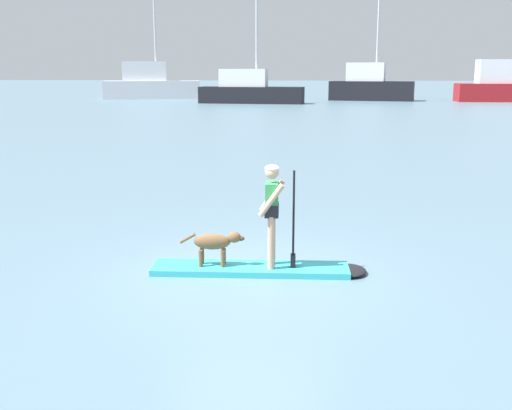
# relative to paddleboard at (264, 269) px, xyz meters

# --- Properties ---
(ground_plane) EXTENTS (400.00, 400.00, 0.00)m
(ground_plane) POSITION_rel_paddleboard_xyz_m (-0.23, -0.01, -0.05)
(ground_plane) COLOR slate
(paddleboard) EXTENTS (3.50, 0.82, 0.10)m
(paddleboard) POSITION_rel_paddleboard_xyz_m (0.00, 0.00, 0.00)
(paddleboard) COLOR #33B2BF
(paddleboard) RESTS_ON ground_plane
(person_paddler) EXTENTS (0.61, 0.49, 1.67)m
(person_paddler) POSITION_rel_paddleboard_xyz_m (0.13, 0.01, 1.02)
(person_paddler) COLOR tan
(person_paddler) RESTS_ON paddleboard
(dog) EXTENTS (1.07, 0.24, 0.57)m
(dog) POSITION_rel_paddleboard_xyz_m (-0.80, -0.03, 0.43)
(dog) COLOR brown
(dog) RESTS_ON paddleboard
(moored_boat_starboard) EXTENTS (11.36, 5.32, 10.98)m
(moored_boat_starboard) POSITION_rel_paddleboard_xyz_m (-18.10, 61.92, 1.57)
(moored_boat_starboard) COLOR silver
(moored_boat_starboard) RESTS_ON ground_plane
(moored_boat_port) EXTENTS (10.62, 3.51, 12.11)m
(moored_boat_port) POSITION_rel_paddleboard_xyz_m (-5.62, 52.92, 1.26)
(moored_boat_port) COLOR black
(moored_boat_port) RESTS_ON ground_plane
(moored_boat_far_port) EXTENTS (9.40, 4.55, 11.96)m
(moored_boat_far_port) POSITION_rel_paddleboard_xyz_m (6.95, 60.15, 1.52)
(moored_boat_far_port) COLOR black
(moored_boat_far_port) RESTS_ON ground_plane
(moored_boat_outer) EXTENTS (10.17, 3.12, 9.42)m
(moored_boat_outer) POSITION_rel_paddleboard_xyz_m (20.81, 58.95, 1.58)
(moored_boat_outer) COLOR maroon
(moored_boat_outer) RESTS_ON ground_plane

